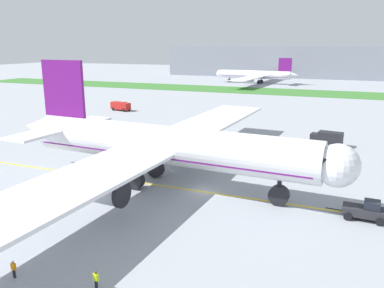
{
  "coord_description": "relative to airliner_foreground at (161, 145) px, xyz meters",
  "views": [
    {
      "loc": [
        16.45,
        -44.94,
        18.69
      ],
      "look_at": [
        -5.56,
        9.98,
        3.6
      ],
      "focal_mm": 36.45,
      "sensor_mm": 36.0,
      "label": 1
    }
  ],
  "objects": [
    {
      "name": "service_truck_fuel_bowser",
      "position": [
        -38.77,
        51.82,
        -4.22
      ],
      "size": [
        6.44,
        3.53,
        2.46
      ],
      "color": "#B21E19",
      "rests_on": "ground"
    },
    {
      "name": "ground_plane",
      "position": [
        6.15,
        -0.33,
        -5.63
      ],
      "size": [
        600.0,
        600.0,
        0.0
      ],
      "primitive_type": "plane",
      "color": "#9399A0",
      "rests_on": "ground"
    },
    {
      "name": "ground_crew_marshaller_front",
      "position": [
        -1.61,
        -24.3,
        -4.69
      ],
      "size": [
        0.54,
        0.25,
        1.55
      ],
      "color": "black",
      "rests_on": "ground"
    },
    {
      "name": "airliner_foreground",
      "position": [
        0.0,
        0.0,
        0.0
      ],
      "size": [
        49.44,
        78.23,
        16.58
      ],
      "color": "white",
      "rests_on": "ground"
    },
    {
      "name": "ground_crew_wingwalker_port",
      "position": [
        5.63,
        -23.13,
        -4.63
      ],
      "size": [
        0.56,
        0.34,
        1.65
      ],
      "color": "black",
      "rests_on": "ground"
    },
    {
      "name": "ground_crew_wingwalker_starboard",
      "position": [
        -11.99,
        -2.15,
        -4.61
      ],
      "size": [
        0.29,
        0.58,
        1.67
      ],
      "color": "black",
      "rests_on": "ground"
    },
    {
      "name": "pushback_tug",
      "position": [
        25.6,
        -1.42,
        -4.59
      ],
      "size": [
        6.43,
        2.65,
        2.27
      ],
      "color": "#26262B",
      "rests_on": "ground"
    },
    {
      "name": "service_truck_baggage_loader",
      "position": [
        19.66,
        31.04,
        -4.12
      ],
      "size": [
        6.06,
        3.16,
        2.76
      ],
      "color": "black",
      "rests_on": "ground"
    },
    {
      "name": "grass_median_strip",
      "position": [
        6.15,
        116.48,
        -5.58
      ],
      "size": [
        320.0,
        24.0,
        0.1
      ],
      "primitive_type": "cube",
      "color": "#38722D",
      "rests_on": "ground"
    },
    {
      "name": "parked_airliner_far_left",
      "position": [
        -20.45,
        147.78,
        -1.34
      ],
      "size": [
        41.8,
        67.13,
        12.64
      ],
      "color": "white",
      "rests_on": "ground"
    },
    {
      "name": "apron_taxi_line",
      "position": [
        6.15,
        -0.26,
        -5.62
      ],
      "size": [
        280.0,
        0.36,
        0.01
      ],
      "primitive_type": "cube",
      "color": "yellow",
      "rests_on": "ground"
    },
    {
      "name": "terminal_building",
      "position": [
        -15.34,
        194.64,
        3.37
      ],
      "size": [
        138.97,
        20.0,
        18.0
      ],
      "primitive_type": "cube",
      "color": "gray",
      "rests_on": "ground"
    }
  ]
}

